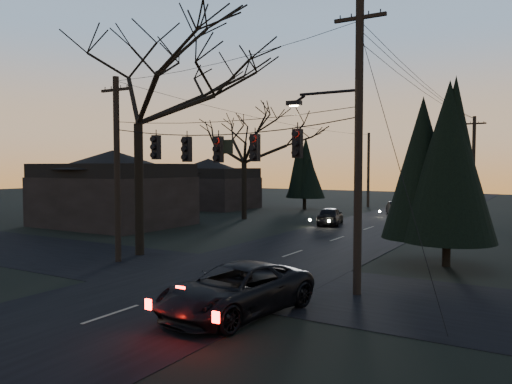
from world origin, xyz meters
The scene contains 16 objects.
main_road centered at (0.00, 20.00, 0.01)m, with size 8.00×120.00×0.02m, color black.
cross_road centered at (0.00, 10.00, 0.01)m, with size 60.00×7.00×0.02m, color black.
utility_pole_right centered at (5.50, 10.00, 0.00)m, with size 5.00×0.30×10.00m, color black, non-canonical shape.
utility_pole_left centered at (-6.00, 10.00, 0.00)m, with size 1.80×0.30×8.50m, color black, non-canonical shape.
utility_pole_far_r centered at (5.50, 38.00, 0.00)m, with size 1.80×0.30×8.50m, color black, non-canonical shape.
utility_pole_far_l centered at (-6.00, 46.00, 0.00)m, with size 0.30×0.30×8.00m, color black, non-canonical shape.
span_signal_assembly centered at (-0.24, 10.00, 5.18)m, with size 11.50×0.44×1.67m.
bare_tree_left centered at (-6.41, 11.82, 9.12)m, with size 9.30×9.30×13.04m.
evergreen_right centered at (7.24, 16.67, 4.37)m, with size 4.46×4.46×7.56m.
bare_tree_dist centered at (-10.98, 28.79, 6.58)m, with size 7.72×7.72×9.42m.
evergreen_dist centered at (-10.55, 39.62, 3.86)m, with size 3.39×3.39×6.54m.
house_left_near centered at (-17.00, 20.00, 2.80)m, with size 10.00×8.00×5.60m.
house_left_far centered at (-20.00, 36.00, 2.60)m, with size 9.00×7.00×5.20m.
suv_near centered at (3.20, 5.91, 0.74)m, with size 2.45×5.32×1.48m, color black.
sedan_oncoming_a centered at (-3.10, 28.38, 0.68)m, with size 1.62×4.02×1.37m, color black.
sedan_oncoming_b centered at (-0.80, 37.94, 0.63)m, with size 1.33×3.83×1.26m, color black.
Camera 1 is at (11.24, -6.35, 4.44)m, focal length 35.00 mm.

